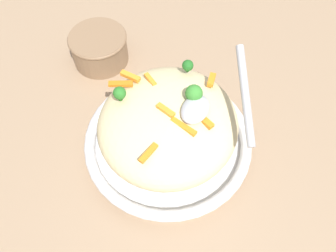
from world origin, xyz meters
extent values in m
plane|color=#9E7F60|center=(0.00, 0.00, 0.00)|extent=(2.40, 2.40, 0.00)
cylinder|color=silver|center=(0.00, 0.00, 0.01)|extent=(0.26, 0.26, 0.02)
torus|color=silver|center=(0.00, 0.00, 0.03)|extent=(0.29, 0.29, 0.02)
torus|color=black|center=(0.00, 0.00, 0.04)|extent=(0.28, 0.28, 0.00)
ellipsoid|color=beige|center=(0.00, 0.00, 0.08)|extent=(0.23, 0.23, 0.09)
cube|color=orange|center=(-0.04, -0.05, 0.12)|extent=(0.02, 0.03, 0.01)
cube|color=orange|center=(-0.01, 0.05, 0.12)|extent=(0.02, 0.04, 0.01)
cube|color=orange|center=(-0.08, 0.04, 0.12)|extent=(0.03, 0.01, 0.01)
cube|color=orange|center=(-0.01, -0.09, 0.12)|extent=(0.03, 0.04, 0.01)
cube|color=orange|center=(0.08, 0.01, 0.12)|extent=(0.04, 0.01, 0.01)
cube|color=orange|center=(0.02, 0.03, 0.13)|extent=(0.02, 0.04, 0.01)
cube|color=orange|center=(0.01, 0.00, 0.13)|extent=(0.02, 0.03, 0.01)
cube|color=orange|center=(-0.03, -0.08, 0.12)|extent=(0.01, 0.03, 0.01)
cylinder|color=#377928|center=(-0.03, 0.03, 0.13)|extent=(0.01, 0.01, 0.01)
sphere|color=#3D8E33|center=(-0.03, 0.03, 0.14)|extent=(0.03, 0.03, 0.03)
cylinder|color=#205B1C|center=(-0.09, -0.01, 0.12)|extent=(0.01, 0.01, 0.01)
sphere|color=#236B23|center=(-0.09, -0.01, 0.13)|extent=(0.02, 0.02, 0.02)
cylinder|color=#296820|center=(0.01, -0.08, 0.12)|extent=(0.01, 0.01, 0.01)
sphere|color=#2D7A28|center=(0.01, -0.08, 0.14)|extent=(0.02, 0.02, 0.02)
ellipsoid|color=#B7B7BC|center=(-0.01, 0.04, 0.13)|extent=(0.06, 0.04, 0.02)
cylinder|color=#B7B7BC|center=(-0.05, 0.10, 0.16)|extent=(0.13, 0.08, 0.06)
cylinder|color=#8C6B4C|center=(-0.13, -0.22, 0.03)|extent=(0.11, 0.11, 0.07)
torus|color=#8C6B4C|center=(-0.13, -0.22, 0.06)|extent=(0.12, 0.12, 0.01)
camera|label=1|loc=(0.28, 0.13, 0.56)|focal=37.62mm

